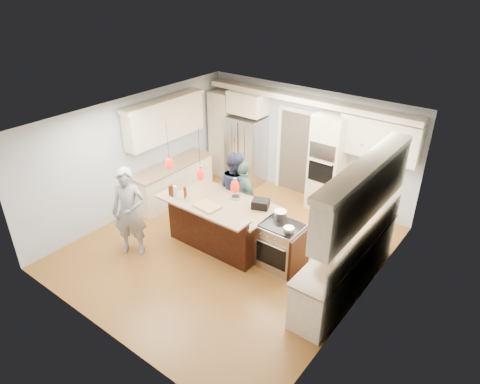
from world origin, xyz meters
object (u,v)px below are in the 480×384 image
at_px(kitchen_island, 222,222).
at_px(person_bar_end, 129,212).
at_px(island_range, 282,246).
at_px(refrigerator, 246,150).
at_px(person_far_left, 235,189).

xyz_separation_m(kitchen_island, person_bar_end, (-1.23, -1.35, 0.44)).
bearing_deg(island_range, refrigerator, 137.41).
bearing_deg(person_far_left, refrigerator, -41.74).
xyz_separation_m(kitchen_island, person_far_left, (-0.27, 0.78, 0.36)).
bearing_deg(person_bar_end, island_range, -2.77).
bearing_deg(refrigerator, kitchen_island, -63.05).
distance_m(island_range, person_bar_end, 3.03).
bearing_deg(kitchen_island, person_far_left, 109.08).
height_order(refrigerator, island_range, refrigerator).
distance_m(refrigerator, person_bar_end, 3.92).
distance_m(kitchen_island, person_bar_end, 1.88).
bearing_deg(person_far_left, kitchen_island, 127.28).
height_order(refrigerator, person_bar_end, person_bar_end).
bearing_deg(person_bar_end, refrigerator, 59.95).
xyz_separation_m(island_range, person_far_left, (-1.67, 0.70, 0.39)).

